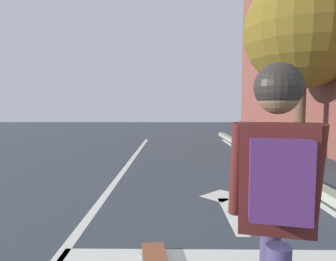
# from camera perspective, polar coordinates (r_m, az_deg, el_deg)

# --- Properties ---
(lane_line_center) EXTENTS (0.12, 20.00, 0.01)m
(lane_line_center) POSITION_cam_1_polar(r_m,az_deg,el_deg) (3.43, -18.77, -20.40)
(lane_line_center) COLOR silver
(lane_line_center) RESTS_ON ground
(stop_bar) EXTENTS (3.39, 0.40, 0.01)m
(stop_bar) POSITION_cam_1_polar(r_m,az_deg,el_deg) (3.17, 12.96, -22.41)
(stop_bar) COLOR silver
(stop_bar) RESTS_ON ground
(lane_arrow_stem) EXTENTS (0.16, 1.40, 0.01)m
(lane_arrow_stem) POSITION_cam_1_polar(r_m,az_deg,el_deg) (4.29, 11.74, -15.04)
(lane_arrow_stem) COLOR silver
(lane_arrow_stem) RESTS_ON ground
(lane_arrow_head) EXTENTS (0.71, 0.71, 0.01)m
(lane_arrow_head) POSITION_cam_1_polar(r_m,az_deg,el_deg) (5.08, 9.87, -11.86)
(lane_arrow_head) COLOR silver
(lane_arrow_head) RESTS_ON ground
(skater) EXTENTS (0.43, 0.60, 1.57)m
(skater) POSITION_cam_1_polar(r_m,az_deg,el_deg) (1.58, 19.54, -9.68)
(skater) COLOR #463F6C
(skater) RESTS_ON skateboard
(roadside_tree) EXTENTS (3.16, 3.16, 5.05)m
(roadside_tree) POSITION_cam_1_polar(r_m,az_deg,el_deg) (9.38, 23.86, 16.69)
(roadside_tree) COLOR brown
(roadside_tree) RESTS_ON ground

